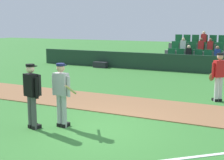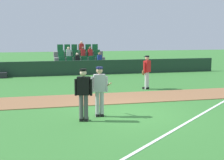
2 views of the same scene
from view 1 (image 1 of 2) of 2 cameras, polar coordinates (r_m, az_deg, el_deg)
ground_plane at (r=8.80m, az=-2.35°, el=-8.65°), size 80.00×80.00×0.00m
infield_dirt_path at (r=11.11m, az=4.06°, el=-4.59°), size 28.00×2.43×0.03m
foul_line_chalk at (r=7.47m, az=17.02°, el=-12.55°), size 9.12×7.95×0.01m
dugout_fence at (r=19.04m, az=13.49°, el=2.83°), size 20.00×0.16×1.01m
stadium_bleachers at (r=20.85m, az=14.62°, el=3.73°), size 3.90×2.95×2.30m
batter_grey_jersey at (r=8.83m, az=-8.89°, el=-2.18°), size 0.67×0.79×1.76m
umpire_home_plate at (r=8.84m, az=-13.93°, el=-2.13°), size 0.57×0.39×1.76m
runner_red_jersey at (r=12.20m, az=18.30°, el=0.79°), size 0.59×0.48×1.76m
equipment_bag at (r=20.53m, az=-2.09°, el=2.70°), size 0.90×0.36×0.36m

